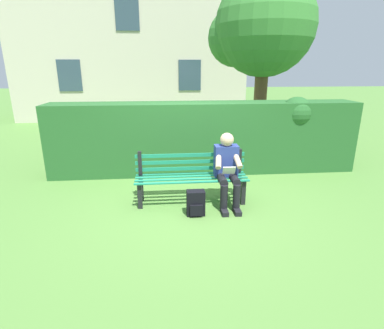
{
  "coord_description": "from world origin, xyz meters",
  "views": [
    {
      "loc": [
        0.42,
        4.7,
        2.18
      ],
      "look_at": [
        0.0,
        0.1,
        0.7
      ],
      "focal_mm": 28.58,
      "sensor_mm": 36.0,
      "label": 1
    }
  ],
  "objects_px": {
    "person_seated": "(227,168)",
    "tree": "(260,29)",
    "park_bench": "(191,176)",
    "backpack": "(196,203)"
  },
  "relations": [
    {
      "from": "backpack",
      "to": "person_seated",
      "type": "bearing_deg",
      "value": -146.3
    },
    {
      "from": "park_bench",
      "to": "tree",
      "type": "bearing_deg",
      "value": -120.25
    },
    {
      "from": "person_seated",
      "to": "tree",
      "type": "relative_size",
      "value": 0.26
    },
    {
      "from": "park_bench",
      "to": "backpack",
      "type": "distance_m",
      "value": 0.59
    },
    {
      "from": "person_seated",
      "to": "backpack",
      "type": "xyz_separation_m",
      "value": [
        0.55,
        0.36,
        -0.43
      ]
    },
    {
      "from": "person_seated",
      "to": "tree",
      "type": "height_order",
      "value": "tree"
    },
    {
      "from": "park_bench",
      "to": "tree",
      "type": "distance_m",
      "value": 4.94
    },
    {
      "from": "park_bench",
      "to": "backpack",
      "type": "height_order",
      "value": "park_bench"
    },
    {
      "from": "park_bench",
      "to": "person_seated",
      "type": "bearing_deg",
      "value": 163.3
    },
    {
      "from": "park_bench",
      "to": "person_seated",
      "type": "height_order",
      "value": "person_seated"
    }
  ]
}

